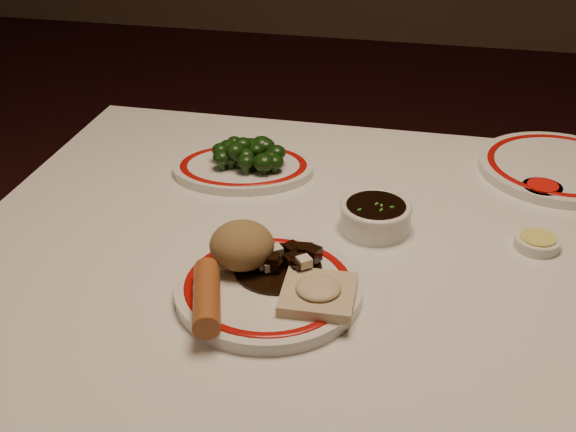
{
  "coord_description": "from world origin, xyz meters",
  "views": [
    {
      "loc": [
        0.06,
        -0.85,
        1.32
      ],
      "look_at": [
        -0.12,
        0.0,
        0.8
      ],
      "focal_mm": 45.0,
      "sensor_mm": 36.0,
      "label": 1
    }
  ],
  "objects_px": {
    "rice_mound": "(242,245)",
    "spring_roll": "(207,297)",
    "soy_bowl": "(375,217)",
    "dining_table": "(369,309)",
    "broccoli_plate": "(244,168)",
    "stirfry_heap": "(284,263)",
    "main_plate": "(268,288)",
    "fried_wonton": "(318,292)",
    "broccoli_pile": "(248,152)"
  },
  "relations": [
    {
      "from": "rice_mound",
      "to": "broccoli_plate",
      "type": "height_order",
      "value": "rice_mound"
    },
    {
      "from": "stirfry_heap",
      "to": "broccoli_pile",
      "type": "height_order",
      "value": "broccoli_pile"
    },
    {
      "from": "main_plate",
      "to": "broccoli_plate",
      "type": "bearing_deg",
      "value": 110.54
    },
    {
      "from": "stirfry_heap",
      "to": "broccoli_plate",
      "type": "height_order",
      "value": "stirfry_heap"
    },
    {
      "from": "dining_table",
      "to": "main_plate",
      "type": "height_order",
      "value": "main_plate"
    },
    {
      "from": "fried_wonton",
      "to": "stirfry_heap",
      "type": "xyz_separation_m",
      "value": [
        -0.06,
        0.06,
        -0.0
      ]
    },
    {
      "from": "dining_table",
      "to": "spring_roll",
      "type": "height_order",
      "value": "spring_roll"
    },
    {
      "from": "rice_mound",
      "to": "fried_wonton",
      "type": "height_order",
      "value": "rice_mound"
    },
    {
      "from": "dining_table",
      "to": "broccoli_pile",
      "type": "distance_m",
      "value": 0.34
    },
    {
      "from": "dining_table",
      "to": "broccoli_plate",
      "type": "height_order",
      "value": "broccoli_plate"
    },
    {
      "from": "stirfry_heap",
      "to": "broccoli_pile",
      "type": "xyz_separation_m",
      "value": [
        -0.13,
        0.29,
        0.01
      ]
    },
    {
      "from": "main_plate",
      "to": "broccoli_plate",
      "type": "relative_size",
      "value": 0.98
    },
    {
      "from": "broccoli_plate",
      "to": "soy_bowl",
      "type": "relative_size",
      "value": 2.6
    },
    {
      "from": "rice_mound",
      "to": "stirfry_heap",
      "type": "distance_m",
      "value": 0.06
    },
    {
      "from": "broccoli_plate",
      "to": "spring_roll",
      "type": "bearing_deg",
      "value": -81.03
    },
    {
      "from": "main_plate",
      "to": "rice_mound",
      "type": "bearing_deg",
      "value": 142.0
    },
    {
      "from": "broccoli_plate",
      "to": "broccoli_pile",
      "type": "distance_m",
      "value": 0.03
    },
    {
      "from": "broccoli_pile",
      "to": "soy_bowl",
      "type": "height_order",
      "value": "broccoli_pile"
    },
    {
      "from": "fried_wonton",
      "to": "broccoli_pile",
      "type": "relative_size",
      "value": 0.72
    },
    {
      "from": "main_plate",
      "to": "stirfry_heap",
      "type": "relative_size",
      "value": 2.26
    },
    {
      "from": "stirfry_heap",
      "to": "soy_bowl",
      "type": "relative_size",
      "value": 1.12
    },
    {
      "from": "rice_mound",
      "to": "fried_wonton",
      "type": "xyz_separation_m",
      "value": [
        0.11,
        -0.05,
        -0.02
      ]
    },
    {
      "from": "main_plate",
      "to": "soy_bowl",
      "type": "distance_m",
      "value": 0.23
    },
    {
      "from": "spring_roll",
      "to": "fried_wonton",
      "type": "height_order",
      "value": "spring_roll"
    },
    {
      "from": "rice_mound",
      "to": "dining_table",
      "type": "bearing_deg",
      "value": 26.65
    },
    {
      "from": "fried_wonton",
      "to": "broccoli_plate",
      "type": "relative_size",
      "value": 0.35
    },
    {
      "from": "broccoli_plate",
      "to": "stirfry_heap",
      "type": "bearing_deg",
      "value": -65.0
    },
    {
      "from": "dining_table",
      "to": "soy_bowl",
      "type": "xyz_separation_m",
      "value": [
        -0.01,
        0.08,
        0.11
      ]
    },
    {
      "from": "rice_mound",
      "to": "soy_bowl",
      "type": "height_order",
      "value": "rice_mound"
    },
    {
      "from": "spring_roll",
      "to": "stirfry_heap",
      "type": "xyz_separation_m",
      "value": [
        0.07,
        0.1,
        -0.01
      ]
    },
    {
      "from": "rice_mound",
      "to": "fried_wonton",
      "type": "relative_size",
      "value": 0.92
    },
    {
      "from": "dining_table",
      "to": "soy_bowl",
      "type": "distance_m",
      "value": 0.14
    },
    {
      "from": "dining_table",
      "to": "stirfry_heap",
      "type": "xyz_separation_m",
      "value": [
        -0.11,
        -0.08,
        0.12
      ]
    },
    {
      "from": "rice_mound",
      "to": "soy_bowl",
      "type": "distance_m",
      "value": 0.23
    },
    {
      "from": "soy_bowl",
      "to": "dining_table",
      "type": "bearing_deg",
      "value": -85.92
    },
    {
      "from": "rice_mound",
      "to": "spring_roll",
      "type": "xyz_separation_m",
      "value": [
        -0.02,
        -0.1,
        -0.01
      ]
    },
    {
      "from": "dining_table",
      "to": "main_plate",
      "type": "distance_m",
      "value": 0.2
    },
    {
      "from": "rice_mound",
      "to": "broccoli_plate",
      "type": "relative_size",
      "value": 0.32
    },
    {
      "from": "main_plate",
      "to": "spring_roll",
      "type": "xyz_separation_m",
      "value": [
        -0.06,
        -0.06,
        0.02
      ]
    },
    {
      "from": "fried_wonton",
      "to": "stirfry_heap",
      "type": "relative_size",
      "value": 0.8
    },
    {
      "from": "spring_roll",
      "to": "stirfry_heap",
      "type": "distance_m",
      "value": 0.13
    },
    {
      "from": "fried_wonton",
      "to": "broccoli_plate",
      "type": "distance_m",
      "value": 0.4
    },
    {
      "from": "rice_mound",
      "to": "stirfry_heap",
      "type": "relative_size",
      "value": 0.74
    },
    {
      "from": "fried_wonton",
      "to": "soy_bowl",
      "type": "distance_m",
      "value": 0.22
    },
    {
      "from": "broccoli_plate",
      "to": "soy_bowl",
      "type": "distance_m",
      "value": 0.28
    },
    {
      "from": "main_plate",
      "to": "spring_roll",
      "type": "relative_size",
      "value": 2.16
    },
    {
      "from": "spring_roll",
      "to": "fried_wonton",
      "type": "xyz_separation_m",
      "value": [
        0.13,
        0.05,
        -0.01
      ]
    },
    {
      "from": "soy_bowl",
      "to": "broccoli_plate",
      "type": "bearing_deg",
      "value": 150.26
    },
    {
      "from": "rice_mound",
      "to": "soy_bowl",
      "type": "bearing_deg",
      "value": 44.63
    },
    {
      "from": "rice_mound",
      "to": "broccoli_plate",
      "type": "xyz_separation_m",
      "value": [
        -0.08,
        0.3,
        -0.04
      ]
    }
  ]
}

